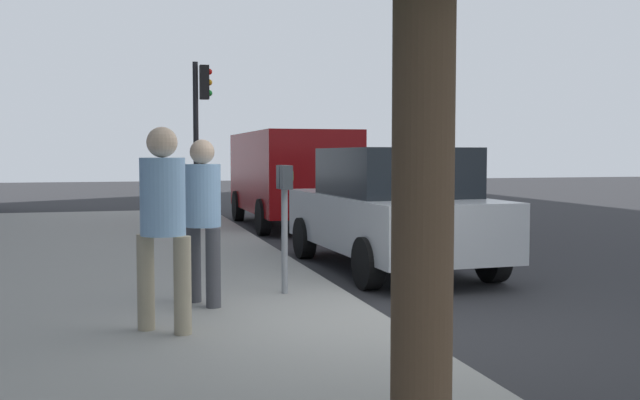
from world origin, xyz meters
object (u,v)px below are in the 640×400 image
parked_sedan_near (390,208)px  parked_van_far (290,173)px  traffic_signal (200,115)px  parking_meter (285,201)px  pedestrian_at_meter (203,209)px  pedestrian_bystander (163,212)px

parked_sedan_near → parked_van_far: (6.60, 0.00, 0.36)m
parked_van_far → traffic_signal: bearing=86.8°
parking_meter → parked_sedan_near: 2.96m
parked_sedan_near → parked_van_far: size_ratio=0.86×
traffic_signal → parking_meter: bearing=180.0°
parked_van_far → traffic_signal: (0.11, 2.03, 1.32)m
parked_sedan_near → parking_meter: bearing=136.2°
pedestrian_at_meter → parked_sedan_near: size_ratio=0.38×
pedestrian_bystander → parked_van_far: 10.71m
pedestrian_at_meter → traffic_signal: traffic_signal is taller
parked_van_far → pedestrian_at_meter: bearing=161.9°
pedestrian_bystander → parked_sedan_near: (3.56, -3.42, -0.29)m
pedestrian_bystander → traffic_signal: size_ratio=0.49×
parking_meter → pedestrian_bystander: bearing=136.1°
pedestrian_at_meter → parking_meter: bearing=-4.3°
pedestrian_bystander → traffic_signal: (10.27, -1.38, 1.39)m
pedestrian_bystander → pedestrian_at_meter: bearing=16.5°
pedestrian_bystander → parked_sedan_near: size_ratio=0.39×
pedestrian_bystander → parked_van_far: (10.15, -3.42, 0.07)m
pedestrian_at_meter → parked_van_far: bearing=45.8°
pedestrian_bystander → traffic_signal: bearing=31.8°
parking_meter → pedestrian_at_meter: 1.00m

